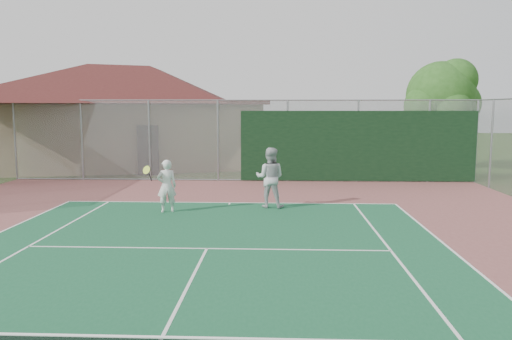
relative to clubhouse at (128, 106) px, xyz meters
The scene contains 6 objects.
back_fence 10.98m from the clubhouse, 35.16° to the right, with size 20.08×0.11×3.53m.
clubhouse is the anchor object (origin of this frame).
bleachers 4.69m from the clubhouse, 113.66° to the right, with size 3.14×1.94×1.15m.
tree 16.76m from the clubhouse, ahead, with size 4.01×3.80×5.59m.
player_white_front 14.05m from the clubhouse, 68.87° to the right, with size 1.07×0.77×1.65m.
player_grey_back 14.71m from the clubhouse, 56.02° to the right, with size 1.03×0.86×1.91m.
Camera 1 is at (1.58, -4.48, 3.18)m, focal length 35.00 mm.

